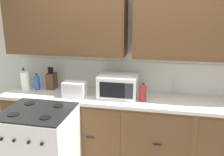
{
  "coord_description": "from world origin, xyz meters",
  "views": [
    {
      "loc": [
        0.4,
        -2.57,
        2.0
      ],
      "look_at": [
        -0.19,
        0.27,
        1.18
      ],
      "focal_mm": 38.99,
      "sensor_mm": 36.0,
      "label": 1
    }
  ],
  "objects": [
    {
      "name": "paper_towel_roll",
      "position": [
        -1.41,
        0.3,
        1.06
      ],
      "size": [
        0.12,
        0.12,
        0.26
      ],
      "primitive_type": "cylinder",
      "color": "white",
      "rests_on": "counter_run"
    },
    {
      "name": "stove_range",
      "position": [
        -0.91,
        -0.33,
        0.47
      ],
      "size": [
        0.76,
        0.68,
        0.95
      ],
      "color": "white",
      "rests_on": "ground_plane"
    },
    {
      "name": "bottle_blue",
      "position": [
        -1.27,
        0.36,
        1.04
      ],
      "size": [
        0.07,
        0.07,
        0.23
      ],
      "color": "blue",
      "rests_on": "counter_run"
    },
    {
      "name": "counter_run",
      "position": [
        0.0,
        0.3,
        0.48
      ],
      "size": [
        3.27,
        0.64,
        0.93
      ],
      "color": "black",
      "rests_on": "ground_plane"
    },
    {
      "name": "toaster",
      "position": [
        -0.66,
        0.19,
        1.03
      ],
      "size": [
        0.28,
        0.18,
        0.19
      ],
      "color": "white",
      "rests_on": "counter_run"
    },
    {
      "name": "wall_unit",
      "position": [
        0.0,
        0.5,
        1.68
      ],
      "size": [
        4.44,
        0.4,
        2.52
      ],
      "color": "silver",
      "rests_on": "ground_plane"
    },
    {
      "name": "microwave",
      "position": [
        -0.12,
        0.31,
        1.07
      ],
      "size": [
        0.48,
        0.37,
        0.28
      ],
      "color": "white",
      "rests_on": "counter_run"
    },
    {
      "name": "bottle_teal",
      "position": [
        -1.52,
        0.45,
        1.07
      ],
      "size": [
        0.07,
        0.07,
        0.27
      ],
      "color": "#1E707A",
      "rests_on": "counter_run"
    },
    {
      "name": "knife_block",
      "position": [
        -1.08,
        0.43,
        1.05
      ],
      "size": [
        0.11,
        0.14,
        0.31
      ],
      "color": "#52361E",
      "rests_on": "counter_run"
    },
    {
      "name": "bottle_red",
      "position": [
        0.2,
        0.22,
        1.04
      ],
      "size": [
        0.08,
        0.08,
        0.22
      ],
      "color": "maroon",
      "rests_on": "counter_run"
    },
    {
      "name": "sink_faucet",
      "position": [
        0.57,
        0.51,
        1.03
      ],
      "size": [
        0.02,
        0.02,
        0.2
      ],
      "primitive_type": "cylinder",
      "color": "#B2B5BA",
      "rests_on": "counter_run"
    }
  ]
}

